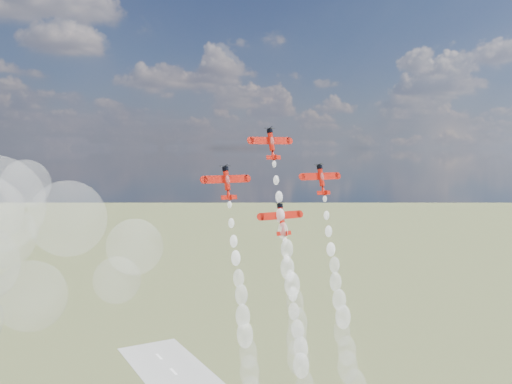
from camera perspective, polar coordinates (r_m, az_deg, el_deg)
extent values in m
cylinder|color=#BC1509|center=(142.10, 1.60, 5.35)|extent=(1.36, 2.65, 5.23)
cylinder|color=black|center=(142.78, 1.45, 6.40)|extent=(1.56, 1.76, 1.35)
cube|color=#BC1509|center=(142.46, 1.52, 5.43)|extent=(11.86, 0.72, 1.93)
cube|color=white|center=(140.96, 0.36, 5.42)|extent=(4.67, 0.17, 0.52)
cube|color=white|center=(144.20, 2.60, 5.40)|extent=(4.67, 0.17, 0.52)
cube|color=#BC1509|center=(141.00, 1.86, 3.66)|extent=(4.28, 0.39, 1.06)
cube|color=#BC1509|center=(140.35, 2.02, 3.66)|extent=(0.14, 1.93, 1.66)
ellipsoid|color=silver|center=(141.64, 1.71, 5.37)|extent=(1.07, 1.56, 2.58)
cone|color=#BC1509|center=(141.24, 1.80, 3.95)|extent=(1.36, 1.98, 2.80)
cylinder|color=#BC1509|center=(133.30, -3.11, 1.27)|extent=(1.36, 2.65, 5.23)
cylinder|color=black|center=(133.82, -3.25, 2.41)|extent=(1.56, 1.76, 1.35)
cube|color=#BC1509|center=(133.65, -3.18, 1.36)|extent=(11.86, 0.72, 1.93)
cube|color=white|center=(132.40, -4.46, 1.31)|extent=(4.67, 0.17, 0.52)
cube|color=white|center=(135.17, -1.98, 1.39)|extent=(4.67, 0.17, 0.52)
cube|color=#BC1509|center=(132.45, -2.86, -0.56)|extent=(4.28, 0.39, 1.06)
cube|color=#BC1509|center=(131.77, -2.71, -0.59)|extent=(0.14, 1.93, 1.66)
ellipsoid|color=silver|center=(132.81, -3.01, 1.28)|extent=(1.07, 1.56, 2.58)
cone|color=#BC1509|center=(132.65, -2.91, -0.24)|extent=(1.36, 1.98, 2.80)
cylinder|color=#BC1509|center=(147.86, 6.86, 1.57)|extent=(1.36, 2.65, 5.23)
cylinder|color=black|center=(148.33, 6.71, 2.60)|extent=(1.56, 1.76, 1.35)
cube|color=#BC1509|center=(148.18, 6.77, 1.65)|extent=(11.86, 0.72, 1.93)
cube|color=white|center=(146.43, 5.72, 1.62)|extent=(4.67, 0.17, 0.52)
cube|color=white|center=(150.16, 7.74, 1.67)|extent=(4.67, 0.17, 0.52)
cube|color=#BC1509|center=(147.09, 7.14, -0.08)|extent=(4.28, 0.39, 1.06)
cube|color=#BC1509|center=(146.48, 7.31, -0.10)|extent=(0.14, 1.93, 1.66)
ellipsoid|color=silver|center=(147.42, 6.98, 1.58)|extent=(1.07, 1.56, 2.58)
cone|color=#BC1509|center=(147.27, 7.07, 0.21)|extent=(1.36, 1.98, 2.80)
cylinder|color=#BC1509|center=(138.68, 2.68, -2.58)|extent=(1.36, 2.65, 5.23)
cylinder|color=black|center=(138.98, 2.53, -1.47)|extent=(1.56, 1.76, 1.35)
cube|color=#BC1509|center=(139.00, 2.60, -2.48)|extent=(11.86, 0.72, 1.93)
cube|color=white|center=(137.46, 1.43, -2.57)|extent=(4.67, 0.17, 0.52)
cube|color=white|center=(140.78, 3.69, -2.41)|extent=(4.67, 0.17, 0.52)
cube|color=#BC1509|center=(138.17, 2.96, -4.36)|extent=(4.28, 0.39, 1.06)
cube|color=#BC1509|center=(137.54, 3.12, -4.40)|extent=(0.14, 1.93, 1.66)
ellipsoid|color=silver|center=(138.22, 2.80, -2.58)|extent=(1.07, 1.56, 2.58)
cone|color=#BC1509|center=(138.31, 2.89, -4.04)|extent=(1.36, 1.98, 2.80)
sphere|color=white|center=(140.71, 1.92, 2.97)|extent=(1.02, 1.02, 1.01)
sphere|color=white|center=(139.99, 2.13, 1.25)|extent=(1.40, 1.40, 1.40)
sphere|color=white|center=(139.51, 2.44, -0.53)|extent=(1.78, 1.78, 1.78)
sphere|color=white|center=(138.72, 2.56, -2.50)|extent=(2.16, 2.17, 2.16)
sphere|color=white|center=(138.49, 2.85, -4.10)|extent=(2.55, 2.55, 2.55)
sphere|color=white|center=(138.09, 3.28, -6.01)|extent=(2.93, 2.93, 2.93)
sphere|color=white|center=(138.19, 3.32, -8.00)|extent=(3.32, 3.31, 3.31)
sphere|color=white|center=(137.77, 3.82, -9.71)|extent=(3.70, 3.70, 3.70)
sphere|color=white|center=(138.18, 4.13, -11.50)|extent=(4.08, 4.08, 4.08)
sphere|color=white|center=(138.34, 4.43, -13.58)|extent=(4.46, 4.46, 4.47)
sphere|color=white|center=(139.31, 4.28, -15.22)|extent=(4.85, 4.85, 4.85)
sphere|color=white|center=(139.47, 4.47, -16.98)|extent=(5.23, 5.23, 5.23)
sphere|color=white|center=(132.33, -2.79, -1.34)|extent=(1.02, 1.02, 1.01)
sphere|color=white|center=(131.75, -2.61, -3.29)|extent=(1.40, 1.40, 1.40)
sphere|color=white|center=(131.42, -2.37, -5.20)|extent=(1.78, 1.78, 1.78)
sphere|color=white|center=(131.26, -2.15, -6.96)|extent=(2.16, 2.16, 2.16)
sphere|color=white|center=(130.90, -1.84, -9.06)|extent=(2.55, 2.55, 2.55)
sphere|color=white|center=(131.30, -1.56, -10.76)|extent=(2.93, 2.93, 2.93)
sphere|color=white|center=(131.14, -1.40, -12.94)|extent=(3.31, 3.32, 3.31)
sphere|color=white|center=(131.87, -1.17, -14.79)|extent=(3.70, 3.70, 3.70)
sphere|color=white|center=(132.00, -0.82, -16.62)|extent=(4.08, 4.08, 4.08)
sphere|color=white|center=(132.96, -0.68, -18.39)|extent=(4.46, 4.47, 4.47)
sphere|color=white|center=(147.00, 7.26, -0.72)|extent=(1.02, 1.01, 1.01)
sphere|color=white|center=(146.56, 7.43, -2.46)|extent=(1.40, 1.40, 1.40)
sphere|color=white|center=(146.21, 7.65, -4.13)|extent=(1.78, 1.78, 1.78)
sphere|color=white|center=(145.88, 7.88, -6.00)|extent=(2.16, 2.16, 2.16)
sphere|color=white|center=(146.12, 8.27, -7.61)|extent=(2.55, 2.55, 2.55)
sphere|color=white|center=(146.08, 8.37, -9.33)|extent=(2.93, 2.93, 2.93)
sphere|color=white|center=(146.43, 8.76, -11.17)|extent=(3.31, 3.31, 3.31)
sphere|color=white|center=(146.86, 9.14, -12.83)|extent=(3.70, 3.70, 3.70)
sphere|color=white|center=(146.81, 9.04, -14.36)|extent=(4.08, 4.08, 4.08)
sphere|color=white|center=(148.15, 9.57, -16.16)|extent=(4.46, 4.47, 4.47)
sphere|color=white|center=(148.09, 9.62, -17.68)|extent=(4.85, 4.85, 4.85)
sphere|color=white|center=(138.20, 3.05, -5.11)|extent=(1.02, 1.01, 1.01)
sphere|color=white|center=(137.82, 3.24, -6.93)|extent=(1.40, 1.40, 1.40)
sphere|color=white|center=(137.97, 3.59, -8.77)|extent=(1.78, 1.78, 1.78)
sphere|color=white|center=(138.09, 3.89, -10.67)|extent=(2.16, 2.17, 2.16)
sphere|color=white|center=(138.27, 4.01, -12.43)|extent=(2.55, 2.55, 2.55)
sphere|color=white|center=(138.51, 4.40, -14.24)|extent=(2.93, 2.93, 2.93)
sphere|color=white|center=(139.19, 4.72, -16.02)|extent=(3.32, 3.31, 3.31)
sphere|color=white|center=(139.18, 4.77, -17.73)|extent=(3.70, 3.70, 3.70)
sphere|color=white|center=(146.92, -14.43, -8.97)|extent=(12.28, 12.28, 12.28)
sphere|color=white|center=(149.73, -22.57, -10.08)|extent=(17.79, 17.79, 17.79)
sphere|color=white|center=(137.63, -23.05, 0.81)|extent=(11.34, 11.34, 11.34)
sphere|color=white|center=(132.64, -19.17, -2.66)|extent=(17.68, 17.68, 17.68)
sphere|color=white|center=(141.42, -12.65, -5.66)|extent=(14.36, 14.36, 14.36)
sphere|color=white|center=(142.12, -25.11, -4.18)|extent=(15.53, 15.53, 15.53)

